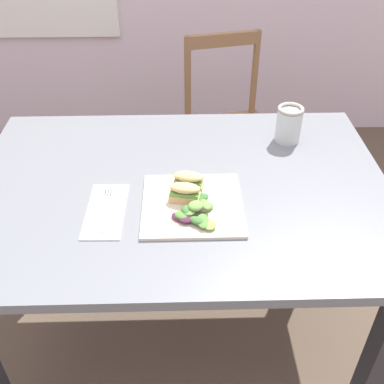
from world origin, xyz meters
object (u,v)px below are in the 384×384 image
object	(u,v)px
chair_wooden_far	(228,129)
dining_table	(181,215)
sandwich_half_back	(189,181)
mason_jar_iced_tea	(289,126)
sandwich_half_front	(185,192)
fork_on_napkin	(106,206)
plate_lunch	(192,205)

from	to	relation	value
chair_wooden_far	dining_table	bearing A→B (deg)	-105.72
sandwich_half_back	mason_jar_iced_tea	world-z (taller)	mason_jar_iced_tea
sandwich_half_front	sandwich_half_back	size ratio (longest dim) A/B	1.00
chair_wooden_far	sandwich_half_back	world-z (taller)	chair_wooden_far
dining_table	chair_wooden_far	distance (m)	0.89
fork_on_napkin	sandwich_half_front	bearing A→B (deg)	3.77
sandwich_half_back	mason_jar_iced_tea	distance (m)	0.45
dining_table	mason_jar_iced_tea	size ratio (longest dim) A/B	10.15
sandwich_half_front	mason_jar_iced_tea	bearing A→B (deg)	43.39
dining_table	sandwich_half_back	xyz separation A→B (m)	(0.03, -0.03, 0.16)
dining_table	plate_lunch	distance (m)	0.17
chair_wooden_far	sandwich_half_back	size ratio (longest dim) A/B	9.26
sandwich_half_front	chair_wooden_far	bearing A→B (deg)	76.52
sandwich_half_front	mason_jar_iced_tea	size ratio (longest dim) A/B	0.75
mason_jar_iced_tea	fork_on_napkin	bearing A→B (deg)	-148.67
dining_table	chair_wooden_far	world-z (taller)	chair_wooden_far
sandwich_half_front	fork_on_napkin	xyz separation A→B (m)	(-0.22, -0.01, -0.03)
plate_lunch	sandwich_half_back	size ratio (longest dim) A/B	3.00
sandwich_half_front	sandwich_half_back	distance (m)	0.06
plate_lunch	sandwich_half_back	world-z (taller)	sandwich_half_back
sandwich_half_front	sandwich_half_back	xyz separation A→B (m)	(0.01, 0.05, 0.00)
chair_wooden_far	mason_jar_iced_tea	distance (m)	0.70
chair_wooden_far	sandwich_half_front	distance (m)	1.02
plate_lunch	sandwich_half_front	xyz separation A→B (m)	(-0.02, 0.02, 0.03)
plate_lunch	mason_jar_iced_tea	world-z (taller)	mason_jar_iced_tea
mason_jar_iced_tea	dining_table	bearing A→B (deg)	-146.18
plate_lunch	mason_jar_iced_tea	xyz separation A→B (m)	(0.34, 0.35, 0.05)
plate_lunch	mason_jar_iced_tea	distance (m)	0.49
sandwich_half_front	mason_jar_iced_tea	world-z (taller)	mason_jar_iced_tea
chair_wooden_far	plate_lunch	bearing A→B (deg)	-102.06
sandwich_half_front	mason_jar_iced_tea	xyz separation A→B (m)	(0.36, 0.34, 0.02)
sandwich_half_back	fork_on_napkin	bearing A→B (deg)	-163.54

